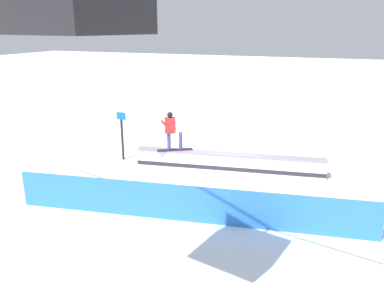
% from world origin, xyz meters
% --- Properties ---
extents(ground_plane, '(120.00, 120.00, 0.00)m').
position_xyz_m(ground_plane, '(0.00, 0.00, 0.00)').
color(ground_plane, white).
extents(grind_box, '(7.26, 1.66, 0.73)m').
position_xyz_m(grind_box, '(0.00, 0.00, 0.33)').
color(grind_box, white).
rests_on(grind_box, ground_plane).
extents(snowboarder, '(1.35, 0.97, 1.55)m').
position_xyz_m(snowboarder, '(2.21, 0.41, 1.57)').
color(snowboarder, black).
rests_on(snowboarder, grind_box).
extents(safety_fence, '(10.33, 1.77, 1.11)m').
position_xyz_m(safety_fence, '(0.00, 4.26, 0.56)').
color(safety_fence, blue).
rests_on(safety_fence, ground_plane).
extents(trail_marker, '(0.40, 0.10, 2.05)m').
position_xyz_m(trail_marker, '(4.53, 0.30, 1.09)').
color(trail_marker, '#262628').
rests_on(trail_marker, ground_plane).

